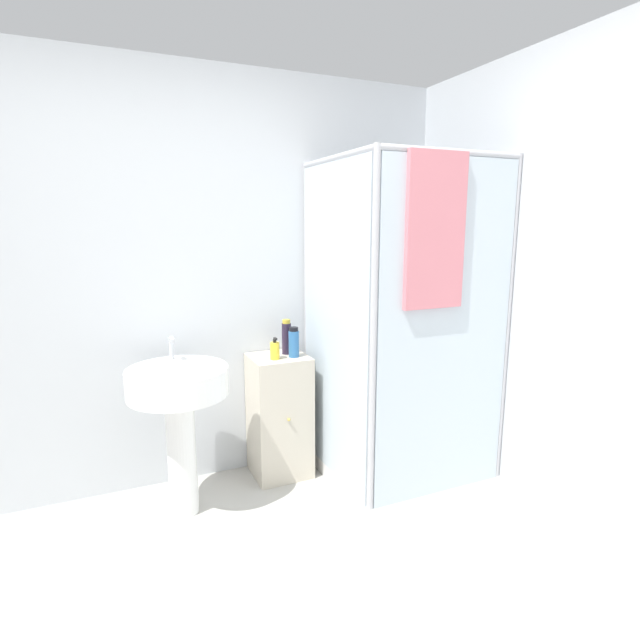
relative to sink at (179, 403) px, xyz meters
name	(u,v)px	position (x,y,z in m)	size (l,w,h in m)	color
wall_back	(184,282)	(0.12, 0.41, 0.60)	(6.40, 0.06, 2.50)	silver
shower_enclosure	(396,398)	(1.27, -0.17, -0.11)	(0.91, 0.94, 1.97)	white
vanity_cabinet	(279,416)	(0.64, 0.20, -0.25)	(0.35, 0.35, 0.79)	beige
sink	(179,403)	(0.00, 0.00, 0.00)	(0.54, 0.54, 0.97)	white
soap_dispenser	(275,350)	(0.60, 0.15, 0.19)	(0.06, 0.06, 0.14)	yellow
shampoo_bottle_tall_black	(286,337)	(0.71, 0.24, 0.25)	(0.06, 0.06, 0.22)	#281E33
shampoo_bottle_blue	(294,343)	(0.72, 0.15, 0.23)	(0.06, 0.06, 0.19)	#2D66A3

